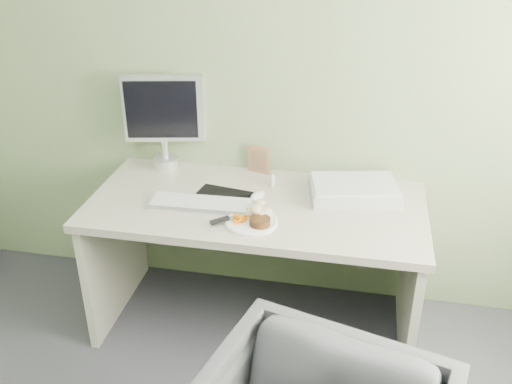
% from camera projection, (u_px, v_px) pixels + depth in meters
% --- Properties ---
extents(wall_back, '(3.50, 0.00, 3.50)m').
position_uv_depth(wall_back, '(271.00, 54.00, 2.75)').
color(wall_back, gray).
rests_on(wall_back, floor).
extents(desk, '(1.60, 0.75, 0.73)m').
position_uv_depth(desk, '(256.00, 235.00, 2.80)').
color(desk, '#BEB49F').
rests_on(desk, floor).
extents(plate, '(0.23, 0.23, 0.01)m').
position_uv_depth(plate, '(251.00, 222.00, 2.54)').
color(plate, white).
rests_on(plate, desk).
extents(steak, '(0.12, 0.12, 0.03)m').
position_uv_depth(steak, '(260.00, 221.00, 2.50)').
color(steak, black).
rests_on(steak, plate).
extents(potato_pile, '(0.13, 0.11, 0.06)m').
position_uv_depth(potato_pile, '(260.00, 209.00, 2.57)').
color(potato_pile, '#A78C51').
rests_on(potato_pile, plate).
extents(carrot_heap, '(0.06, 0.06, 0.04)m').
position_uv_depth(carrot_heap, '(240.00, 219.00, 2.52)').
color(carrot_heap, orange).
rests_on(carrot_heap, plate).
extents(steak_knife, '(0.19, 0.17, 0.02)m').
position_uv_depth(steak_knife, '(227.00, 218.00, 2.53)').
color(steak_knife, silver).
rests_on(steak_knife, plate).
extents(mousepad, '(0.31, 0.28, 0.00)m').
position_uv_depth(mousepad, '(221.00, 199.00, 2.74)').
color(mousepad, black).
rests_on(mousepad, desk).
extents(keyboard, '(0.47, 0.15, 0.02)m').
position_uv_depth(keyboard, '(201.00, 203.00, 2.67)').
color(keyboard, white).
rests_on(keyboard, desk).
extents(computer_mouse, '(0.09, 0.11, 0.03)m').
position_uv_depth(computer_mouse, '(258.00, 196.00, 2.74)').
color(computer_mouse, white).
rests_on(computer_mouse, desk).
extents(photo_frame, '(0.12, 0.04, 0.15)m').
position_uv_depth(photo_frame, '(259.00, 160.00, 2.98)').
color(photo_frame, '#A1744B').
rests_on(photo_frame, desk).
extents(eyedrop_bottle, '(0.02, 0.02, 0.07)m').
position_uv_depth(eyedrop_bottle, '(273.00, 180.00, 2.85)').
color(eyedrop_bottle, white).
rests_on(eyedrop_bottle, desk).
extents(scanner, '(0.47, 0.36, 0.07)m').
position_uv_depth(scanner, '(354.00, 191.00, 2.75)').
color(scanner, '#B3B5BB').
rests_on(scanner, desk).
extents(monitor, '(0.41, 0.15, 0.50)m').
position_uv_depth(monitor, '(164.00, 117.00, 2.95)').
color(monitor, silver).
rests_on(monitor, desk).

